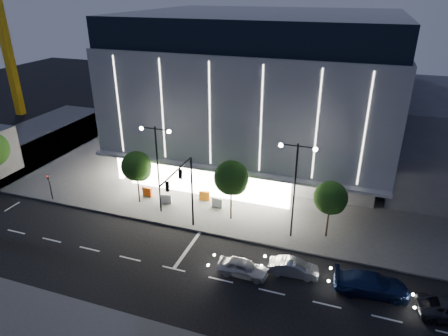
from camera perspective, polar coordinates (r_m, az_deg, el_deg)
The scene contains 17 objects.
ground at distance 34.96m, azimuth -9.12°, elevation -11.90°, with size 160.00×160.00×0.00m, color black.
sidewalk_museum at distance 53.38m, azimuth 7.77°, elevation 1.70°, with size 70.00×40.00×0.15m, color #474747.
museum at distance 49.36m, azimuth 5.62°, elevation 11.17°, with size 30.00×25.80×18.00m.
traffic_mast at distance 34.46m, azimuth -5.63°, elevation -2.44°, with size 0.33×5.89×7.07m.
street_lamp_west at distance 37.90m, azimuth -9.53°, elevation 1.47°, with size 3.16×0.36×9.00m.
street_lamp_east at distance 34.00m, azimuth 10.16°, elevation -1.36°, with size 3.16×0.36×9.00m.
ped_signal_far at distance 45.18m, azimuth -23.63°, elevation -2.13°, with size 0.22×0.24×3.00m.
tree_left at distance 40.87m, azimuth -12.36°, elevation 0.04°, with size 3.02×3.02×5.72m.
tree_mid at distance 36.82m, azimuth 1.08°, elevation -1.66°, with size 3.25×3.25×6.15m.
tree_right at distance 35.60m, azimuth 15.01°, elevation -4.36°, with size 2.91×2.91×5.51m.
car_lead at distance 31.96m, azimuth 2.70°, elevation -14.01°, with size 1.61×4.01×1.37m, color #AEAFB6.
car_second at distance 32.43m, azimuth 9.91°, elevation -13.87°, with size 1.35×3.86×1.27m, color #B9BCC1.
car_third at distance 32.18m, azimuth 20.30°, elevation -15.29°, with size 2.18×5.37×1.56m, color #15244F.
barrier_a at distance 43.30m, azimuth -10.91°, elevation -3.36°, with size 1.10×0.25×1.00m, color #C53C0A.
barrier_b at distance 41.61m, azimuth -8.28°, elevation -4.37°, with size 1.10×0.25×1.00m, color #B8B8B8.
barrier_c at distance 41.81m, azimuth -2.82°, elevation -3.98°, with size 1.10×0.25×1.00m, color orange.
barrier_d at distance 40.51m, azimuth -0.96°, elevation -4.95°, with size 1.10×0.25×1.00m, color silver.
Camera 1 is at (14.26, -24.40, 20.59)m, focal length 32.00 mm.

